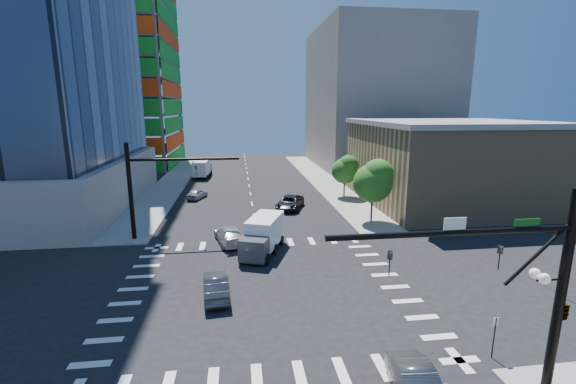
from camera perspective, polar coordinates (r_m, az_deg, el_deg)
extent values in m
plane|color=black|center=(27.44, -3.44, -14.02)|extent=(160.00, 160.00, 0.00)
cube|color=silver|center=(27.44, -3.44, -14.01)|extent=(20.00, 20.00, 0.01)
cube|color=gray|center=(67.14, 4.85, 1.98)|extent=(5.00, 60.00, 0.15)
cube|color=gray|center=(66.56, -16.70, 1.40)|extent=(5.00, 60.00, 0.15)
cube|color=gray|center=(57.85, -36.69, 0.79)|extent=(30.00, 30.00, 6.00)
cube|color=#1B9827|center=(88.40, -17.02, 19.92)|extent=(0.12, 24.00, 49.00)
cube|color=#E6400D|center=(79.30, -28.19, 19.96)|extent=(24.00, 0.12, 49.00)
cube|color=#957D56|center=(54.05, 22.20, 3.85)|extent=(20.00, 22.00, 10.00)
cube|color=slate|center=(53.60, 22.66, 9.45)|extent=(20.50, 22.50, 0.60)
cube|color=slate|center=(84.51, 12.73, 13.36)|extent=(24.00, 30.00, 28.00)
cylinder|color=black|center=(19.93, 35.39, -12.30)|extent=(0.40, 0.40, 9.00)
cylinder|color=black|center=(16.01, 23.37, -5.57)|extent=(10.00, 0.24, 0.24)
cylinder|color=black|center=(18.41, 32.86, -7.90)|extent=(2.50, 0.14, 2.50)
imported|color=black|center=(17.44, 28.79, -8.49)|extent=(0.16, 0.20, 1.00)
imported|color=black|center=(15.29, 14.79, -10.16)|extent=(0.16, 0.20, 1.00)
imported|color=black|center=(20.35, 35.69, -13.86)|extent=(0.53, 2.48, 1.00)
cube|color=white|center=(15.91, 23.48, -4.37)|extent=(0.90, 0.04, 0.50)
cube|color=#0B5314|center=(17.63, 31.90, -3.83)|extent=(1.10, 0.04, 0.28)
cylinder|color=black|center=(19.29, 34.32, -10.70)|extent=(1.20, 0.08, 0.08)
sphere|color=white|center=(19.07, 32.76, -10.11)|extent=(0.44, 0.44, 0.44)
sphere|color=white|center=(18.72, 33.74, -10.63)|extent=(0.44, 0.44, 0.44)
cylinder|color=black|center=(38.13, -22.32, 0.05)|extent=(0.40, 0.40, 9.00)
cylinder|color=black|center=(36.66, -15.10, 4.70)|extent=(10.00, 0.24, 0.24)
imported|color=black|center=(36.69, -13.46, 3.05)|extent=(0.16, 0.20, 1.00)
cylinder|color=#382316|center=(42.44, 12.26, -2.77)|extent=(0.20, 0.20, 2.27)
sphere|color=#1D5416|center=(41.75, 12.46, 1.32)|extent=(4.16, 4.16, 4.16)
sphere|color=#397828|center=(41.44, 13.18, 2.57)|extent=(3.25, 3.25, 3.25)
cylinder|color=#382316|center=(53.68, 8.31, 0.37)|extent=(0.20, 0.20, 1.92)
sphere|color=#1D5416|center=(53.21, 8.40, 3.12)|extent=(3.52, 3.52, 3.52)
sphere|color=#397828|center=(52.90, 8.93, 3.96)|extent=(2.75, 2.75, 2.75)
cylinder|color=black|center=(22.69, 28.20, -18.51)|extent=(0.06, 0.06, 2.20)
cube|color=silver|center=(22.26, 28.44, -16.50)|extent=(0.30, 0.03, 0.40)
imported|color=black|center=(47.15, 0.30, -1.57)|extent=(4.48, 6.32, 1.60)
imported|color=#BCBCBC|center=(35.95, -8.67, -6.27)|extent=(3.32, 5.68, 1.54)
imported|color=#A6A7AE|center=(53.88, -13.34, -0.25)|extent=(2.94, 4.39, 1.39)
imported|color=#424145|center=(26.45, -10.66, -13.49)|extent=(2.04, 4.68, 1.50)
cube|color=white|center=(32.77, -3.90, -6.15)|extent=(3.76, 5.20, 2.45)
cube|color=#393A40|center=(32.97, -3.88, -7.15)|extent=(2.62, 2.34, 1.79)
cube|color=white|center=(70.09, -12.56, 3.62)|extent=(2.77, 5.01, 2.50)
cube|color=#393A40|center=(70.19, -12.54, 3.12)|extent=(2.37, 1.94, 1.83)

